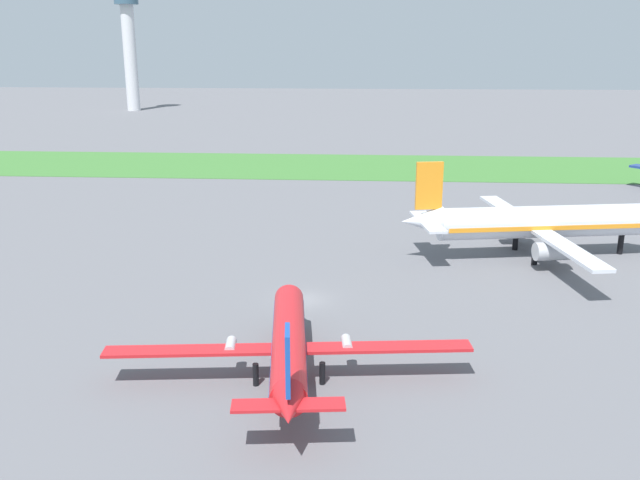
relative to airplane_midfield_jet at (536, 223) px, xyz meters
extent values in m
plane|color=slate|center=(-24.13, -14.94, -3.89)|extent=(600.00, 600.00, 0.00)
cube|color=#3D7533|center=(-24.13, 56.06, -3.85)|extent=(360.00, 28.00, 0.08)
cylinder|color=silver|center=(0.59, 0.10, 0.08)|extent=(23.16, 7.35, 3.50)
cone|color=silver|center=(-12.57, -2.17, 0.52)|extent=(4.92, 3.86, 3.15)
cube|color=orange|center=(0.59, 0.10, -0.18)|extent=(21.91, 7.20, 0.49)
cube|color=silver|center=(-1.33, 7.51, -0.53)|extent=(4.79, 15.42, 0.35)
cube|color=silver|center=(1.27, -7.53, -0.53)|extent=(4.79, 15.42, 0.35)
cylinder|color=#B7BABF|center=(-0.87, 4.81, -1.78)|extent=(4.09, 2.55, 1.92)
cylinder|color=#B7BABF|center=(0.80, -4.82, -1.78)|extent=(4.09, 2.55, 1.92)
cube|color=orange|center=(-11.94, -2.06, 4.37)|extent=(2.89, 0.90, 5.09)
cube|color=silver|center=(-12.32, 0.13, 0.43)|extent=(2.64, 4.71, 0.28)
cube|color=silver|center=(-11.56, -4.26, 0.43)|extent=(2.64, 4.71, 0.28)
cylinder|color=black|center=(9.99, 1.73, -2.78)|extent=(0.63, 0.63, 2.23)
cylinder|color=black|center=(-1.44, 2.54, -2.78)|extent=(0.63, 0.63, 2.23)
cylinder|color=black|center=(-0.51, -2.88, -2.78)|extent=(0.63, 0.63, 2.23)
cylinder|color=red|center=(-23.83, -30.17, -1.11)|extent=(4.13, 16.89, 2.32)
cone|color=black|center=(-24.84, -20.92, -1.11)|extent=(2.52, 2.56, 2.28)
cone|color=red|center=(-22.77, -39.87, -0.81)|extent=(2.43, 3.46, 2.09)
cube|color=#19479E|center=(-23.83, -30.17, -1.28)|extent=(4.08, 15.97, 0.33)
cube|color=red|center=(-30.13, -31.32, -1.51)|extent=(12.88, 3.01, 0.23)
cube|color=red|center=(-17.43, -29.93, -1.51)|extent=(12.88, 3.01, 0.23)
cylinder|color=#B7BABF|center=(-27.92, -30.43, -1.51)|extent=(0.94, 1.93, 0.74)
cylinder|color=#B7BABF|center=(-19.79, -29.54, -1.51)|extent=(0.94, 1.93, 0.74)
cube|color=#19479E|center=(-22.82, -39.41, 1.92)|extent=(0.50, 2.11, 3.72)
cube|color=red|center=(-24.44, -39.58, -0.87)|extent=(3.39, 1.74, 0.19)
cube|color=red|center=(-21.20, -39.23, -0.87)|extent=(3.39, 1.74, 0.19)
cylinder|color=black|center=(-24.59, -23.23, -3.08)|extent=(0.42, 0.42, 1.63)
cylinder|color=black|center=(-25.99, -31.57, -3.08)|extent=(0.42, 0.42, 1.63)
cylinder|color=black|center=(-21.42, -31.07, -3.08)|extent=(0.42, 0.42, 1.63)
cylinder|color=silver|center=(-99.77, 163.57, 13.65)|extent=(4.40, 4.40, 35.08)
camera|label=1|loc=(-18.67, -74.12, 18.99)|focal=38.56mm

